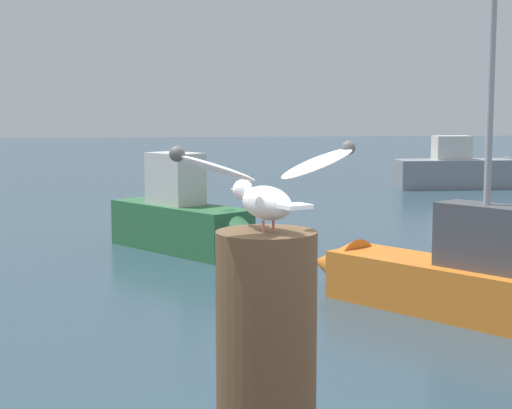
{
  "coord_description": "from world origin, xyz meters",
  "views": [
    {
      "loc": [
        -0.8,
        -2.84,
        2.49
      ],
      "look_at": [
        -0.47,
        -0.19,
        2.17
      ],
      "focal_mm": 58.31,
      "sensor_mm": 36.0,
      "label": 1
    }
  ],
  "objects": [
    {
      "name": "boat_green",
      "position": [
        -0.21,
        11.0,
        0.54
      ],
      "size": [
        2.72,
        3.26,
        1.67
      ],
      "color": "#2D6B3D",
      "rests_on": "ground_plane"
    },
    {
      "name": "boat_orange",
      "position": [
        2.69,
        6.49,
        0.41
      ],
      "size": [
        3.32,
        4.11,
        4.06
      ],
      "color": "orange",
      "rests_on": "ground_plane"
    },
    {
      "name": "mooring_post",
      "position": [
        -0.47,
        -0.44,
        1.74
      ],
      "size": [
        0.3,
        0.3,
        0.76
      ],
      "primitive_type": "cylinder",
      "color": "#4C3823",
      "rests_on": "harbor_quay"
    },
    {
      "name": "boat_grey",
      "position": [
        8.5,
        20.77,
        0.52
      ],
      "size": [
        4.32,
        1.13,
        1.57
      ],
      "color": "gray",
      "rests_on": "ground_plane"
    },
    {
      "name": "seagull",
      "position": [
        -0.47,
        -0.43,
        2.25
      ],
      "size": [
        0.61,
        0.39,
        0.26
      ],
      "color": "#C66A60",
      "rests_on": "mooring_post"
    }
  ]
}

